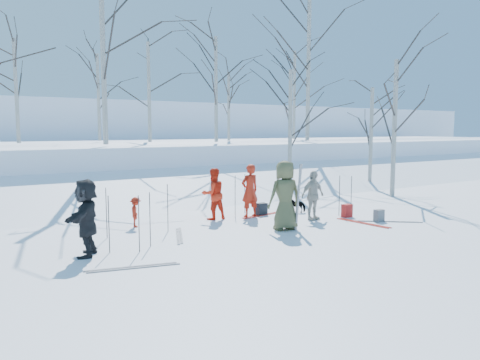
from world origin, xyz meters
TOP-DOWN VIEW (x-y plane):
  - ground at (0.00, 0.00)m, footprint 120.00×120.00m
  - snow_ramp at (0.00, 7.00)m, footprint 70.00×9.49m
  - snow_plateau at (0.00, 17.00)m, footprint 70.00×18.00m
  - far_hill at (0.00, 38.00)m, footprint 90.00×30.00m
  - skier_olive_center at (0.41, -0.20)m, footprint 1.06×0.79m
  - skier_red_north at (0.71, 1.99)m, footprint 0.63×0.41m
  - skier_redor_behind at (-0.52, 2.25)m, footprint 0.81×0.64m
  - skier_red_seated at (-3.02, 2.47)m, footprint 0.52×0.66m
  - skier_cream_east at (2.07, 0.48)m, footprint 0.93×0.43m
  - skier_grey_west at (-5.06, 0.08)m, footprint 1.25×1.68m
  - dog at (2.53, 1.79)m, footprint 0.63×0.61m
  - upright_ski_left at (0.65, -0.50)m, footprint 0.10×0.17m
  - upright_ski_right at (0.70, -0.44)m, footprint 0.13×0.23m
  - ski_pair_a at (-4.54, -1.39)m, footprint 1.06×1.99m
  - ski_pair_b at (1.27, 1.97)m, footprint 0.85×1.97m
  - ski_pair_c at (2.99, -0.80)m, footprint 0.51×1.93m
  - ski_pair_d at (3.82, -1.09)m, footprint 2.07×2.10m
  - ski_pair_e at (-2.46, 0.73)m, footprint 1.62×2.05m
  - ski_pole_a at (3.54, 0.23)m, footprint 0.02×0.02m
  - ski_pole_b at (3.31, 0.54)m, footprint 0.02×0.02m
  - ski_pole_c at (-3.53, 0.11)m, footprint 0.02×0.02m
  - ski_pole_d at (0.97, 2.68)m, footprint 0.02×0.02m
  - ski_pole_e at (-4.16, 1.55)m, footprint 0.02×0.02m
  - ski_pole_f at (-4.56, 0.06)m, footprint 0.02×0.02m
  - ski_pole_g at (0.42, 2.44)m, footprint 0.02×0.02m
  - ski_pole_h at (-3.96, -0.27)m, footprint 0.02×0.02m
  - ski_pole_i at (-2.48, 1.41)m, footprint 0.02×0.02m
  - backpack_red at (3.34, 0.21)m, footprint 0.32×0.22m
  - backpack_grey at (3.59, -0.89)m, footprint 0.30×0.20m
  - backpack_dark at (1.21, 2.04)m, footprint 0.34×0.24m
  - birch_plateau_a at (12.67, 14.20)m, footprint 4.69×4.69m
  - birch_plateau_c at (4.52, 10.69)m, footprint 4.36×4.36m
  - birch_plateau_e at (10.45, 10.30)m, footprint 6.57×6.57m
  - birch_plateau_f at (0.14, 16.45)m, footprint 4.02×4.02m
  - birch_plateau_g at (-4.48, 13.78)m, footprint 4.00×4.00m
  - birch_plateau_h at (1.54, 12.39)m, footprint 4.15×4.15m
  - birch_plateau_i at (6.55, 12.73)m, footprint 3.35×3.35m
  - birch_plateau_j at (-1.55, 9.85)m, footprint 5.97×5.97m
  - birch_edge_b at (8.46, 2.54)m, footprint 4.62×4.62m
  - birch_edge_c at (10.00, 5.13)m, footprint 4.01×4.01m
  - birch_edge_e at (5.90, 6.33)m, footprint 4.48×4.48m

SIDE VIEW (x-z plane):
  - ground at x=0.00m, z-range 0.00..0.00m
  - ski_pair_a at x=-4.54m, z-range 0.00..0.02m
  - ski_pair_b at x=1.27m, z-range 0.00..0.02m
  - ski_pair_c at x=2.99m, z-range 0.00..0.02m
  - ski_pair_d at x=3.82m, z-range 0.00..0.02m
  - ski_pair_e at x=-2.46m, z-range 0.00..0.02m
  - snow_ramp at x=0.00m, z-range -1.91..2.21m
  - backpack_grey at x=3.59m, z-range 0.00..0.38m
  - backpack_dark at x=1.21m, z-range 0.00..0.40m
  - backpack_red at x=3.34m, z-range 0.00..0.42m
  - dog at x=2.53m, z-range 0.00..0.51m
  - skier_red_seated at x=-3.02m, z-range 0.00..0.89m
  - ski_pole_a at x=3.54m, z-range 0.00..1.34m
  - ski_pole_b at x=3.31m, z-range 0.00..1.34m
  - ski_pole_c at x=-3.53m, z-range 0.00..1.34m
  - ski_pole_d at x=0.97m, z-range 0.00..1.34m
  - ski_pole_e at x=-4.16m, z-range 0.00..1.34m
  - ski_pole_f at x=-4.56m, z-range 0.00..1.34m
  - ski_pole_g at x=0.42m, z-range 0.00..1.34m
  - ski_pole_h at x=-3.96m, z-range 0.00..1.34m
  - ski_pole_i at x=-2.48m, z-range 0.00..1.34m
  - skier_cream_east at x=2.07m, z-range 0.00..1.56m
  - skier_redor_behind at x=-0.52m, z-range 0.00..1.63m
  - skier_red_north at x=0.71m, z-range 0.00..1.73m
  - skier_grey_west at x=-5.06m, z-range 0.00..1.76m
  - upright_ski_left at x=0.65m, z-range 0.00..1.90m
  - upright_ski_right at x=0.70m, z-range 0.00..1.90m
  - skier_olive_center at x=0.41m, z-range 0.00..1.98m
  - snow_plateau at x=0.00m, z-range -0.10..2.10m
  - far_hill at x=0.00m, z-range -1.00..5.00m
  - birch_edge_c at x=10.00m, z-range 0.00..4.87m
  - birch_edge_e at x=5.90m, z-range 0.00..5.55m
  - birch_edge_b at x=8.46m, z-range 0.00..5.74m
  - birch_plateau_i at x=6.55m, z-range 2.20..6.13m
  - birch_plateau_g at x=-4.48m, z-range 2.20..7.06m
  - birch_plateau_f at x=0.14m, z-range 2.20..7.08m
  - birch_plateau_h at x=1.54m, z-range 2.20..7.27m
  - birch_plateau_c at x=4.52m, z-range 2.20..7.57m
  - birch_plateau_a at x=12.67m, z-range 2.20..8.05m
  - birch_plateau_j at x=-1.55m, z-range 2.20..9.87m
  - birch_plateau_e at x=10.45m, z-range 2.20..10.72m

